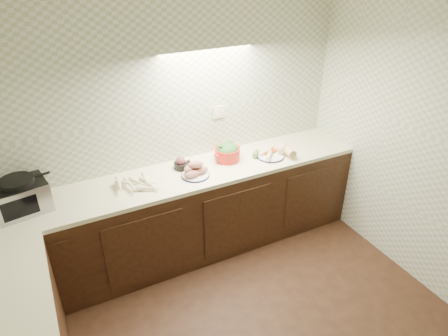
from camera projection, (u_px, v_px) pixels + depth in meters
name	position (u px, v px, depth m)	size (l,w,h in m)	color
room	(275.00, 184.00, 2.11)	(3.60, 3.60, 2.60)	black
counter	(137.00, 299.00, 2.95)	(3.60, 3.60, 0.90)	black
toaster_oven	(21.00, 196.00, 3.10)	(0.44, 0.37, 0.28)	black
parsnip_pile	(128.00, 188.00, 3.40)	(0.30, 0.37, 0.07)	#F9F5C6
sweet_potato_plate	(195.00, 170.00, 3.61)	(0.27, 0.26, 0.15)	#15143E
onion_bowl	(182.00, 164.00, 3.74)	(0.16, 0.16, 0.12)	black
dutch_oven	(227.00, 152.00, 3.87)	(0.31, 0.31, 0.17)	red
veg_plate	(276.00, 152.00, 3.96)	(0.41, 0.29, 0.13)	#15143E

